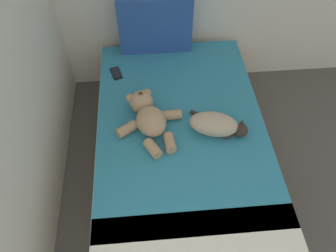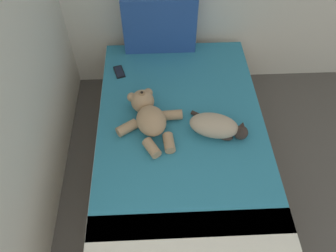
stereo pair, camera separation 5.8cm
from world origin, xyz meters
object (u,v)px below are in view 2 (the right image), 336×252
patterned_cushion (160,24)px  cat (217,126)px  bed (181,146)px  cell_phone (119,72)px  teddy_bear (149,116)px

patterned_cushion → cat: 1.05m
bed → cell_phone: cell_phone is taller
cat → cell_phone: bearing=136.9°
cat → teddy_bear: size_ratio=0.74×
patterned_cushion → teddy_bear: 0.88m
patterned_cushion → teddy_bear: patterned_cushion is taller
teddy_bear → patterned_cushion: bearing=83.0°
cell_phone → teddy_bear: bearing=-66.4°
bed → patterned_cushion: patterned_cushion is taller
bed → patterned_cushion: bearing=98.2°
bed → teddy_bear: teddy_bear is taller
patterned_cushion → teddy_bear: size_ratio=1.06×
teddy_bear → cell_phone: (-0.24, 0.55, -0.07)m
cat → cell_phone: (-0.71, 0.66, -0.07)m
bed → cat: 0.41m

